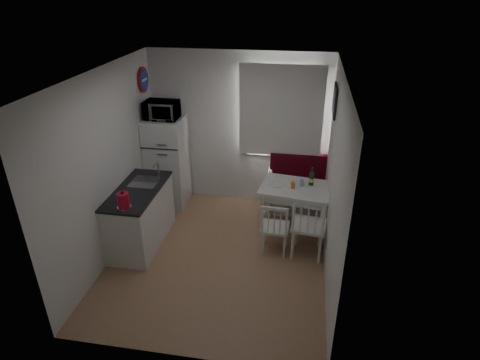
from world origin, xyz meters
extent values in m
cube|color=#A17E55|center=(0.00, 0.00, 0.00)|extent=(3.00, 3.50, 0.02)
cube|color=white|center=(0.00, 0.00, 2.60)|extent=(3.00, 3.50, 0.02)
cube|color=white|center=(0.00, 1.75, 1.30)|extent=(3.00, 0.02, 2.60)
cube|color=white|center=(0.00, -1.75, 1.30)|extent=(3.00, 0.02, 2.60)
cube|color=white|center=(-1.50, 0.00, 1.30)|extent=(0.02, 3.50, 2.60)
cube|color=white|center=(1.50, 0.00, 1.30)|extent=(0.02, 3.50, 2.60)
cube|color=white|center=(0.70, 1.72, 1.62)|extent=(1.22, 0.06, 1.47)
cube|color=white|center=(0.70, 1.65, 1.68)|extent=(1.35, 0.02, 1.50)
cube|color=white|center=(-1.20, 0.15, 0.43)|extent=(0.60, 1.30, 0.86)
cube|color=black|center=(-1.20, 0.15, 0.89)|extent=(0.62, 1.32, 0.03)
cube|color=#99999E|center=(-1.18, 0.40, 0.85)|extent=(0.40, 0.40, 0.10)
cylinder|color=silver|center=(-1.02, 0.58, 1.03)|extent=(0.02, 0.02, 0.26)
cylinder|color=#1A389C|center=(-1.47, 1.45, 2.15)|extent=(0.03, 0.40, 0.40)
cube|color=black|center=(1.48, 1.10, 2.05)|extent=(0.04, 0.52, 0.42)
cube|color=white|center=(1.21, 1.48, 0.19)|extent=(1.35, 0.52, 0.37)
cube|color=#580717|center=(1.21, 1.48, 0.44)|extent=(1.29, 0.48, 0.12)
cube|color=#580717|center=(1.21, 1.68, 0.73)|extent=(1.29, 0.10, 0.48)
cube|color=white|center=(1.03, 0.84, 0.76)|extent=(1.12, 0.86, 0.04)
cube|color=white|center=(1.03, 0.84, 0.67)|extent=(1.01, 0.74, 0.12)
cylinder|color=white|center=(1.03, 0.84, 0.37)|extent=(0.06, 0.06, 0.74)
cube|color=white|center=(0.78, 0.27, 0.40)|extent=(0.40, 0.38, 0.04)
cube|color=white|center=(0.78, 0.10, 0.62)|extent=(0.37, 0.05, 0.40)
cube|color=white|center=(1.25, 0.27, 0.48)|extent=(0.51, 0.49, 0.04)
cube|color=white|center=(1.25, 0.07, 0.75)|extent=(0.45, 0.09, 0.49)
cube|color=white|center=(-1.18, 1.40, 0.78)|extent=(0.62, 0.62, 1.56)
imported|color=white|center=(-1.18, 1.35, 1.70)|extent=(0.53, 0.36, 0.29)
cylinder|color=#B20E26|center=(-1.15, -0.38, 1.02)|extent=(0.19, 0.19, 0.25)
cylinder|color=orange|center=(0.98, 0.79, 0.83)|extent=(0.06, 0.06, 0.11)
cylinder|color=#7BA6D2|center=(1.11, 0.89, 0.83)|extent=(0.06, 0.06, 0.10)
cylinder|color=white|center=(0.73, 0.86, 0.79)|extent=(0.24, 0.24, 0.02)
camera|label=1|loc=(1.07, -4.55, 3.59)|focal=30.00mm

